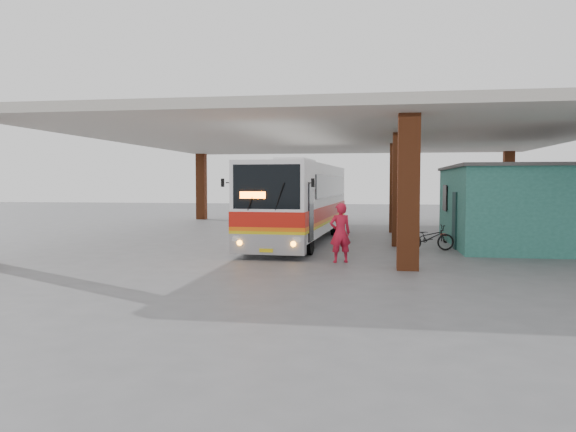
% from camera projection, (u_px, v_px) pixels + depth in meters
% --- Properties ---
extents(ground, '(90.00, 90.00, 0.00)m').
position_uv_depth(ground, '(314.00, 254.00, 19.23)').
color(ground, '#515154').
rests_on(ground, ground).
extents(brick_columns, '(20.10, 21.60, 4.35)m').
position_uv_depth(brick_columns, '(361.00, 189.00, 23.80)').
color(brick_columns, brown).
rests_on(brick_columns, ground).
extents(canopy_roof, '(21.00, 23.00, 0.30)m').
position_uv_depth(canopy_roof, '(342.00, 137.00, 25.28)').
color(canopy_roof, beige).
rests_on(canopy_roof, brick_columns).
extents(shop_building, '(5.20, 8.20, 3.11)m').
position_uv_depth(shop_building, '(516.00, 205.00, 21.88)').
color(shop_building, '#2C6E60').
rests_on(shop_building, ground).
extents(coach_bus, '(2.95, 11.70, 3.38)m').
position_uv_depth(coach_bus, '(300.00, 201.00, 23.01)').
color(coach_bus, white).
rests_on(coach_bus, ground).
extents(motorcycle, '(1.85, 0.88, 0.93)m').
position_uv_depth(motorcycle, '(429.00, 238.00, 20.23)').
color(motorcycle, black).
rests_on(motorcycle, ground).
extents(pedestrian, '(0.78, 0.64, 1.83)m').
position_uv_depth(pedestrian, '(340.00, 233.00, 17.14)').
color(pedestrian, red).
rests_on(pedestrian, ground).
extents(red_chair, '(0.52, 0.52, 0.88)m').
position_uv_depth(red_chair, '(449.00, 231.00, 23.53)').
color(red_chair, '#B52413').
rests_on(red_chair, ground).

